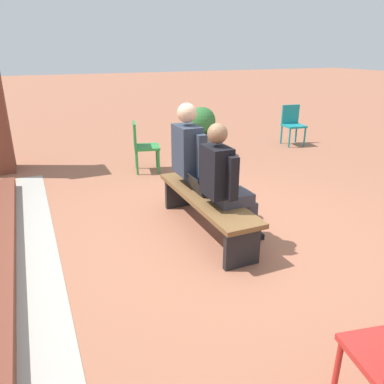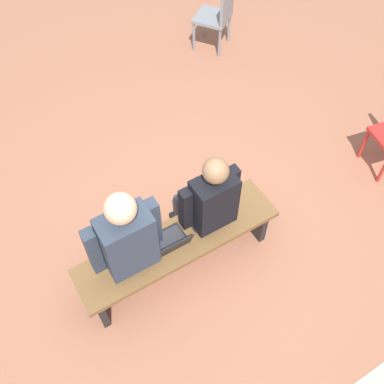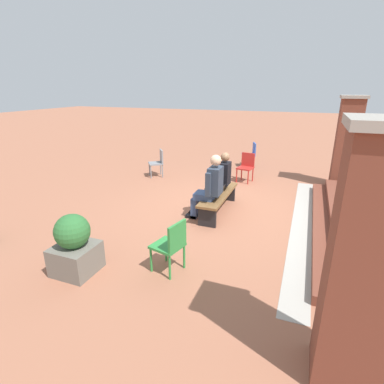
{
  "view_description": "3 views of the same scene",
  "coord_description": "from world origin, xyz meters",
  "px_view_note": "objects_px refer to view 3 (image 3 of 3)",
  "views": [
    {
      "loc": [
        -3.28,
        1.71,
        1.97
      ],
      "look_at": [
        -0.03,
        0.28,
        0.61
      ],
      "focal_mm": 35.0,
      "sensor_mm": 36.0,
      "label": 1
    },
    {
      "loc": [
        1.09,
        1.71,
        3.7
      ],
      "look_at": [
        -0.02,
        -0.13,
        0.82
      ],
      "focal_mm": 42.0,
      "sensor_mm": 36.0,
      "label": 2
    },
    {
      "loc": [
        6.24,
        1.71,
        2.68
      ],
      "look_at": [
        0.66,
        -0.45,
        0.57
      ],
      "focal_mm": 28.0,
      "sensor_mm": 36.0,
      "label": 3
    }
  ],
  "objects_px": {
    "laptop": "(218,192)",
    "plastic_chair_foreground": "(171,243)",
    "bench": "(219,197)",
    "person_student": "(220,178)",
    "plastic_chair_by_pillar": "(158,161)",
    "planter": "(74,246)",
    "person_adult": "(210,186)",
    "plastic_chair_far_left": "(246,165)",
    "plastic_chair_mid_courtyard": "(251,153)"
  },
  "relations": [
    {
      "from": "laptop",
      "to": "plastic_chair_foreground",
      "type": "bearing_deg",
      "value": -0.44
    },
    {
      "from": "bench",
      "to": "laptop",
      "type": "distance_m",
      "value": 0.17
    },
    {
      "from": "person_student",
      "to": "plastic_chair_by_pillar",
      "type": "xyz_separation_m",
      "value": [
        -1.78,
        -2.52,
        -0.22
      ]
    },
    {
      "from": "laptop",
      "to": "planter",
      "type": "height_order",
      "value": "planter"
    },
    {
      "from": "person_student",
      "to": "person_adult",
      "type": "bearing_deg",
      "value": -0.45
    },
    {
      "from": "laptop",
      "to": "plastic_chair_far_left",
      "type": "xyz_separation_m",
      "value": [
        -2.64,
        0.09,
        -0.02
      ]
    },
    {
      "from": "plastic_chair_mid_courtyard",
      "to": "planter",
      "type": "height_order",
      "value": "planter"
    },
    {
      "from": "plastic_chair_by_pillar",
      "to": "laptop",
      "type": "bearing_deg",
      "value": 50.03
    },
    {
      "from": "bench",
      "to": "person_adult",
      "type": "bearing_deg",
      "value": -9.29
    },
    {
      "from": "bench",
      "to": "laptop",
      "type": "bearing_deg",
      "value": 8.23
    },
    {
      "from": "plastic_chair_far_left",
      "to": "plastic_chair_by_pillar",
      "type": "bearing_deg",
      "value": -80.09
    },
    {
      "from": "person_adult",
      "to": "planter",
      "type": "relative_size",
      "value": 1.5
    },
    {
      "from": "person_adult",
      "to": "plastic_chair_mid_courtyard",
      "type": "bearing_deg",
      "value": -179.59
    },
    {
      "from": "person_adult",
      "to": "plastic_chair_foreground",
      "type": "distance_m",
      "value": 2.06
    },
    {
      "from": "laptop",
      "to": "planter",
      "type": "distance_m",
      "value": 3.23
    },
    {
      "from": "person_student",
      "to": "planter",
      "type": "bearing_deg",
      "value": -21.38
    },
    {
      "from": "plastic_chair_by_pillar",
      "to": "planter",
      "type": "xyz_separation_m",
      "value": [
        5.09,
        1.22,
        -0.04
      ]
    },
    {
      "from": "person_student",
      "to": "planter",
      "type": "relative_size",
      "value": 1.39
    },
    {
      "from": "bench",
      "to": "planter",
      "type": "bearing_deg",
      "value": -24.43
    },
    {
      "from": "laptop",
      "to": "plastic_chair_foreground",
      "type": "distance_m",
      "value": 2.4
    },
    {
      "from": "laptop",
      "to": "plastic_chair_by_pillar",
      "type": "bearing_deg",
      "value": -129.97
    },
    {
      "from": "person_adult",
      "to": "laptop",
      "type": "height_order",
      "value": "person_adult"
    },
    {
      "from": "person_student",
      "to": "plastic_chair_foreground",
      "type": "bearing_deg",
      "value": 1.21
    },
    {
      "from": "laptop",
      "to": "plastic_chair_far_left",
      "type": "height_order",
      "value": "plastic_chair_far_left"
    },
    {
      "from": "laptop",
      "to": "plastic_chair_foreground",
      "type": "height_order",
      "value": "plastic_chair_foreground"
    },
    {
      "from": "bench",
      "to": "laptop",
      "type": "height_order",
      "value": "laptop"
    },
    {
      "from": "bench",
      "to": "plastic_chair_foreground",
      "type": "bearing_deg",
      "value": -0.15
    },
    {
      "from": "bench",
      "to": "planter",
      "type": "height_order",
      "value": "planter"
    },
    {
      "from": "bench",
      "to": "plastic_chair_mid_courtyard",
      "type": "relative_size",
      "value": 2.14
    },
    {
      "from": "plastic_chair_foreground",
      "to": "person_student",
      "type": "bearing_deg",
      "value": -178.79
    },
    {
      "from": "plastic_chair_mid_courtyard",
      "to": "planter",
      "type": "distance_m",
      "value": 7.48
    },
    {
      "from": "person_student",
      "to": "plastic_chair_mid_courtyard",
      "type": "relative_size",
      "value": 1.56
    },
    {
      "from": "person_student",
      "to": "person_adult",
      "type": "height_order",
      "value": "person_adult"
    },
    {
      "from": "bench",
      "to": "plastic_chair_foreground",
      "type": "relative_size",
      "value": 2.14
    },
    {
      "from": "bench",
      "to": "plastic_chair_foreground",
      "type": "distance_m",
      "value": 2.48
    },
    {
      "from": "bench",
      "to": "plastic_chair_far_left",
      "type": "distance_m",
      "value": 2.56
    },
    {
      "from": "plastic_chair_foreground",
      "to": "plastic_chair_mid_courtyard",
      "type": "xyz_separation_m",
      "value": [
        -6.85,
        -0.1,
        0.0
      ]
    },
    {
      "from": "planter",
      "to": "laptop",
      "type": "bearing_deg",
      "value": 154.77
    },
    {
      "from": "person_student",
      "to": "laptop",
      "type": "xyz_separation_m",
      "value": [
        0.4,
        0.08,
        -0.2
      ]
    },
    {
      "from": "planter",
      "to": "bench",
      "type": "bearing_deg",
      "value": 155.57
    },
    {
      "from": "laptop",
      "to": "plastic_chair_by_pillar",
      "type": "relative_size",
      "value": 0.38
    },
    {
      "from": "laptop",
      "to": "plastic_chair_mid_courtyard",
      "type": "distance_m",
      "value": 4.46
    },
    {
      "from": "plastic_chair_far_left",
      "to": "person_student",
      "type": "bearing_deg",
      "value": -4.24
    },
    {
      "from": "person_adult",
      "to": "plastic_chair_mid_courtyard",
      "type": "height_order",
      "value": "person_adult"
    },
    {
      "from": "person_adult",
      "to": "plastic_chair_far_left",
      "type": "height_order",
      "value": "person_adult"
    },
    {
      "from": "person_adult",
      "to": "plastic_chair_by_pillar",
      "type": "distance_m",
      "value": 3.57
    },
    {
      "from": "laptop",
      "to": "person_adult",
      "type": "bearing_deg",
      "value": -13.32
    },
    {
      "from": "bench",
      "to": "plastic_chair_far_left",
      "type": "xyz_separation_m",
      "value": [
        -2.56,
        0.1,
        0.13
      ]
    },
    {
      "from": "planter",
      "to": "plastic_chair_by_pillar",
      "type": "bearing_deg",
      "value": -166.55
    },
    {
      "from": "plastic_chair_foreground",
      "to": "planter",
      "type": "distance_m",
      "value": 1.45
    }
  ]
}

